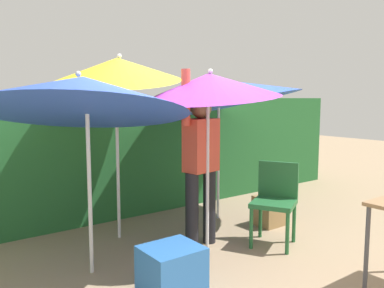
# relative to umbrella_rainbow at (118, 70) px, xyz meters

# --- Properties ---
(ground_plane) EXTENTS (24.00, 24.00, 0.00)m
(ground_plane) POSITION_rel_umbrella_rainbow_xyz_m (0.56, -0.91, -1.90)
(ground_plane) COLOR #9E8466
(hedge_row) EXTENTS (8.00, 0.70, 1.59)m
(hedge_row) POSITION_rel_umbrella_rainbow_xyz_m (0.56, 0.96, -1.11)
(hedge_row) COLOR #23602D
(hedge_row) RESTS_ON ground_plane
(umbrella_rainbow) EXTENTS (1.44, 1.42, 2.21)m
(umbrella_rainbow) POSITION_rel_umbrella_rainbow_xyz_m (0.00, 0.00, 0.00)
(umbrella_rainbow) COLOR silver
(umbrella_rainbow) RESTS_ON ground_plane
(umbrella_orange) EXTENTS (2.13, 2.09, 2.14)m
(umbrella_orange) POSITION_rel_umbrella_rainbow_xyz_m (1.34, -0.13, -0.25)
(umbrella_orange) COLOR silver
(umbrella_orange) RESTS_ON ground_plane
(umbrella_yellow) EXTENTS (1.47, 1.46, 1.94)m
(umbrella_yellow) POSITION_rel_umbrella_rainbow_xyz_m (0.58, -0.88, -0.19)
(umbrella_yellow) COLOR silver
(umbrella_yellow) RESTS_ON ground_plane
(umbrella_navy) EXTENTS (1.94, 1.91, 2.05)m
(umbrella_navy) POSITION_rel_umbrella_rainbow_xyz_m (-0.65, -0.65, -0.29)
(umbrella_navy) COLOR silver
(umbrella_navy) RESTS_ON ground_plane
(person_vendor) EXTENTS (0.56, 0.28, 1.88)m
(person_vendor) POSITION_rel_umbrella_rainbow_xyz_m (0.58, -0.75, -0.97)
(person_vendor) COLOR black
(person_vendor) RESTS_ON ground_plane
(chair_plastic) EXTENTS (0.60, 0.60, 0.89)m
(chair_plastic) POSITION_rel_umbrella_rainbow_xyz_m (1.28, -1.17, -1.39)
(chair_plastic) COLOR #236633
(chair_plastic) RESTS_ON ground_plane
(cooler_box) EXTENTS (0.45, 0.40, 0.42)m
(cooler_box) POSITION_rel_umbrella_rainbow_xyz_m (-0.29, -1.49, -1.69)
(cooler_box) COLOR #2D6BB7
(cooler_box) RESTS_ON ground_plane
(crate_cardboard) EXTENTS (0.39, 0.30, 0.37)m
(crate_cardboard) POSITION_rel_umbrella_rainbow_xyz_m (1.72, -0.71, -1.72)
(crate_cardboard) COLOR #9E7A4C
(crate_cardboard) RESTS_ON ground_plane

